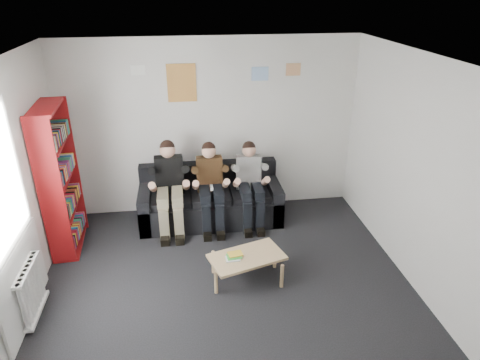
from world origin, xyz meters
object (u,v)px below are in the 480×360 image
(sofa, at_px, (210,201))
(person_right, at_px, (250,185))
(person_middle, at_px, (211,187))
(bookshelf, at_px, (60,180))
(person_left, at_px, (170,188))
(coffee_table, at_px, (247,259))

(sofa, distance_m, person_right, 0.71)
(person_middle, bearing_deg, bookshelf, -172.50)
(sofa, distance_m, bookshelf, 2.18)
(bookshelf, height_order, person_left, bookshelf)
(coffee_table, relative_size, person_right, 0.71)
(bookshelf, height_order, person_right, bookshelf)
(person_middle, height_order, person_right, person_middle)
(sofa, distance_m, person_left, 0.72)
(person_right, bearing_deg, bookshelf, -167.89)
(person_right, bearing_deg, sofa, 168.16)
(sofa, xyz_separation_m, person_left, (-0.59, -0.20, 0.36))
(person_middle, distance_m, person_right, 0.59)
(person_left, distance_m, person_middle, 0.59)
(person_middle, bearing_deg, sofa, 89.98)
(bookshelf, xyz_separation_m, person_middle, (2.01, 0.26, -0.37))
(sofa, relative_size, bookshelf, 1.06)
(coffee_table, height_order, person_right, person_right)
(sofa, bearing_deg, person_right, -18.10)
(bookshelf, relative_size, person_left, 1.51)
(bookshelf, distance_m, coffee_table, 2.68)
(bookshelf, height_order, coffee_table, bookshelf)
(coffee_table, bearing_deg, person_middle, 103.10)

